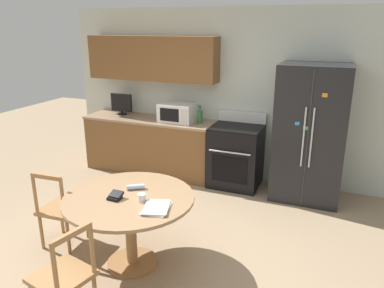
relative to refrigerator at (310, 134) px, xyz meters
name	(u,v)px	position (x,y,z in m)	size (l,w,h in m)	color
ground_plane	(144,261)	(-1.37, -2.23, -0.93)	(14.00, 14.00, 0.00)	#9E8466
back_wall	(205,85)	(-1.67, 0.37, 0.51)	(5.20, 0.44, 2.60)	silver
kitchen_counter	(151,145)	(-2.49, 0.06, -0.48)	(2.17, 0.64, 0.90)	brown
refrigerator	(310,134)	(0.00, 0.00, 0.00)	(0.92, 0.74, 1.87)	black
oven_range	(236,155)	(-1.03, 0.04, -0.46)	(0.74, 0.68, 1.08)	black
microwave	(177,113)	(-2.00, 0.05, 0.11)	(0.54, 0.37, 0.28)	white
countertop_tv	(122,104)	(-3.06, 0.13, 0.15)	(0.37, 0.16, 0.35)	black
counter_bottle	(200,117)	(-1.63, 0.08, 0.07)	(0.08, 0.08, 0.27)	#2D6B38
dining_table	(130,209)	(-1.46, -2.29, -0.31)	(1.28, 1.28, 0.76)	#997551
dining_chair_left	(61,209)	(-2.35, -2.27, -0.50)	(0.44, 0.44, 0.90)	#9E7042
dining_chair_near	(64,277)	(-1.54, -3.18, -0.50)	(0.50, 0.50, 0.90)	#9E7042
candle_glass	(142,198)	(-1.30, -2.33, -0.14)	(0.08, 0.08, 0.08)	silver
folded_napkin	(136,187)	(-1.48, -2.13, -0.15)	(0.18, 0.14, 0.05)	#A3BCDB
wallet	(115,196)	(-1.55, -2.39, -0.15)	(0.13, 0.13, 0.07)	black
mail_stack	(157,208)	(-1.09, -2.42, -0.16)	(0.30, 0.35, 0.02)	white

